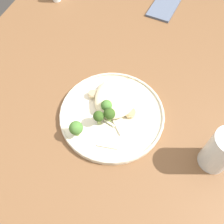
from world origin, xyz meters
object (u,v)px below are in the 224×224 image
(seared_scallop_half_hidden, at_px, (130,113))
(seared_scallop_right_edge, at_px, (100,94))
(seared_scallop_center_golden, at_px, (107,97))
(broccoli_floret_right_tilted, at_px, (76,128))
(dinner_plate, at_px, (112,114))
(broccoli_floret_split_head, at_px, (109,114))
(water_glass, at_px, (219,153))
(broccoli_floret_small_sprig, at_px, (99,117))
(seared_scallop_rear_pale, at_px, (110,107))
(broccoli_floret_tall_stalk, at_px, (107,106))
(seared_scallop_tiny_bay, at_px, (93,94))
(folded_napkin, at_px, (164,7))
(seared_scallop_left_edge, at_px, (125,82))

(seared_scallop_half_hidden, bearing_deg, seared_scallop_right_edge, 72.89)
(seared_scallop_center_golden, xyz_separation_m, broccoli_floret_right_tilted, (-0.13, 0.04, 0.02))
(dinner_plate, xyz_separation_m, broccoli_floret_split_head, (-0.02, -0.00, 0.03))
(water_glass, bearing_deg, broccoli_floret_small_sprig, 89.08)
(dinner_plate, relative_size, seared_scallop_rear_pale, 11.47)
(seared_scallop_rear_pale, bearing_deg, seared_scallop_center_golden, 29.77)
(broccoli_floret_tall_stalk, bearing_deg, seared_scallop_center_golden, 17.11)
(seared_scallop_center_golden, bearing_deg, water_glass, -105.25)
(seared_scallop_tiny_bay, relative_size, broccoli_floret_small_sprig, 0.53)
(broccoli_floret_tall_stalk, xyz_separation_m, folded_napkin, (0.52, -0.04, -0.04))
(dinner_plate, relative_size, broccoli_floret_split_head, 5.66)
(dinner_plate, bearing_deg, seared_scallop_right_edge, 49.21)
(broccoli_floret_tall_stalk, distance_m, broccoli_floret_right_tilted, 0.10)
(seared_scallop_rear_pale, bearing_deg, dinner_plate, -137.30)
(broccoli_floret_split_head, relative_size, broccoli_floret_tall_stalk, 1.09)
(seared_scallop_right_edge, relative_size, broccoli_floret_split_head, 0.43)
(broccoli_floret_small_sprig, relative_size, water_glass, 0.38)
(dinner_plate, height_order, seared_scallop_tiny_bay, seared_scallop_tiny_bay)
(broccoli_floret_split_head, bearing_deg, seared_scallop_half_hidden, -53.36)
(dinner_plate, distance_m, seared_scallop_rear_pale, 0.02)
(broccoli_floret_small_sprig, relative_size, broccoli_floret_right_tilted, 0.92)
(water_glass, bearing_deg, seared_scallop_right_edge, 75.31)
(seared_scallop_rear_pale, height_order, folded_napkin, seared_scallop_rear_pale)
(seared_scallop_right_edge, height_order, seared_scallop_center_golden, seared_scallop_right_edge)
(seared_scallop_tiny_bay, height_order, seared_scallop_center_golden, same)
(broccoli_floret_small_sprig, bearing_deg, dinner_plate, -32.59)
(broccoli_floret_right_tilted, bearing_deg, seared_scallop_center_golden, -15.81)
(dinner_plate, distance_m, broccoli_floret_tall_stalk, 0.04)
(dinner_plate, relative_size, broccoli_floret_tall_stalk, 6.15)
(seared_scallop_left_edge, bearing_deg, broccoli_floret_small_sprig, 169.60)
(water_glass, bearing_deg, dinner_plate, 81.41)
(seared_scallop_center_golden, bearing_deg, seared_scallop_left_edge, -24.76)
(seared_scallop_tiny_bay, bearing_deg, seared_scallop_center_golden, -85.17)
(broccoli_floret_tall_stalk, height_order, broccoli_floret_small_sprig, broccoli_floret_small_sprig)
(broccoli_floret_split_head, bearing_deg, broccoli_floret_tall_stalk, 34.44)
(seared_scallop_right_edge, relative_size, broccoli_floret_right_tilted, 0.42)
(dinner_plate, height_order, broccoli_floret_small_sprig, broccoli_floret_small_sprig)
(seared_scallop_rear_pale, relative_size, seared_scallop_right_edge, 1.14)
(seared_scallop_rear_pale, distance_m, broccoli_floret_small_sprig, 0.06)
(seared_scallop_half_hidden, relative_size, broccoli_floret_right_tilted, 0.57)
(broccoli_floret_small_sprig, distance_m, folded_napkin, 0.56)
(dinner_plate, distance_m, folded_napkin, 0.52)
(folded_napkin, bearing_deg, seared_scallop_half_hidden, -177.73)
(seared_scallop_tiny_bay, xyz_separation_m, broccoli_floret_tall_stalk, (-0.04, -0.06, 0.02))
(broccoli_floret_tall_stalk, xyz_separation_m, broccoli_floret_small_sprig, (-0.04, 0.01, 0.00))
(seared_scallop_tiny_bay, distance_m, broccoli_floret_split_head, 0.10)
(folded_napkin, bearing_deg, seared_scallop_rear_pale, 175.46)
(broccoli_floret_split_head, distance_m, water_glass, 0.28)
(seared_scallop_rear_pale, xyz_separation_m, seared_scallop_half_hidden, (0.00, -0.06, -0.00))
(seared_scallop_half_hidden, distance_m, broccoli_floret_split_head, 0.06)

